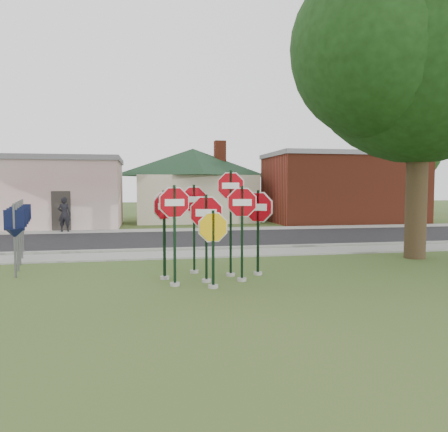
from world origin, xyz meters
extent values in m
plane|color=#32501E|center=(0.00, 0.00, 0.00)|extent=(120.00, 120.00, 0.00)
cube|color=gray|center=(0.00, 5.50, 0.03)|extent=(60.00, 1.60, 0.06)
cube|color=black|center=(0.00, 10.00, 0.02)|extent=(60.00, 7.00, 0.04)
cube|color=gray|center=(0.00, 14.30, 0.03)|extent=(60.00, 1.60, 0.06)
cube|color=gray|center=(0.00, 6.50, 0.07)|extent=(60.00, 0.20, 0.14)
cylinder|color=gray|center=(-0.06, 1.05, 0.04)|extent=(0.24, 0.24, 0.08)
cube|color=black|center=(-0.06, 1.05, 1.12)|extent=(0.07, 0.06, 2.24)
cylinder|color=white|center=(-0.06, 1.05, 1.78)|extent=(1.13, 0.31, 1.16)
cylinder|color=#96030D|center=(-0.06, 1.05, 1.78)|extent=(1.05, 0.30, 1.08)
cube|color=white|center=(-0.06, 1.05, 1.78)|extent=(0.52, 0.15, 0.19)
cylinder|color=gray|center=(0.01, 0.39, 0.04)|extent=(0.24, 0.24, 0.08)
cube|color=black|center=(0.01, 0.39, 0.94)|extent=(0.06, 0.05, 1.88)
cylinder|color=white|center=(0.01, 0.39, 1.47)|extent=(1.00, 0.08, 1.00)
cylinder|color=gold|center=(0.01, 0.39, 1.47)|extent=(0.93, 0.08, 0.93)
cylinder|color=gray|center=(-0.88, 0.78, 0.04)|extent=(0.24, 0.24, 0.08)
cube|color=black|center=(-0.88, 0.78, 1.24)|extent=(0.07, 0.06, 2.48)
cylinder|color=white|center=(-0.88, 0.78, 2.05)|extent=(1.04, 0.21, 1.05)
cylinder|color=#96030D|center=(-0.88, 0.78, 2.05)|extent=(0.96, 0.20, 0.98)
cube|color=white|center=(-0.88, 0.78, 2.05)|extent=(0.48, 0.10, 0.17)
cylinder|color=gray|center=(0.87, 1.02, 0.04)|extent=(0.24, 0.24, 0.08)
cube|color=black|center=(0.87, 1.02, 1.23)|extent=(0.06, 0.06, 2.46)
cylinder|color=white|center=(0.87, 1.02, 2.04)|extent=(1.06, 0.11, 1.06)
cylinder|color=#96030D|center=(0.87, 1.02, 2.04)|extent=(0.98, 0.11, 0.98)
cube|color=white|center=(0.87, 1.02, 2.04)|extent=(0.49, 0.05, 0.17)
cylinder|color=gray|center=(0.70, 1.69, 0.04)|extent=(0.24, 0.24, 0.08)
cube|color=black|center=(0.70, 1.69, 1.44)|extent=(0.07, 0.07, 2.87)
cylinder|color=white|center=(0.70, 1.69, 2.46)|extent=(0.96, 0.36, 1.02)
cylinder|color=#96030D|center=(0.70, 1.69, 2.46)|extent=(0.89, 0.34, 0.94)
cube|color=white|center=(0.70, 1.69, 2.46)|extent=(0.44, 0.17, 0.16)
cylinder|color=gray|center=(-0.23, 2.29, 0.04)|extent=(0.24, 0.24, 0.08)
cube|color=black|center=(-0.23, 2.29, 1.25)|extent=(0.06, 0.05, 2.49)
cylinder|color=white|center=(-0.23, 2.29, 2.08)|extent=(1.01, 0.03, 1.01)
cylinder|color=#96030D|center=(-0.23, 2.29, 2.08)|extent=(0.94, 0.03, 0.94)
cube|color=white|center=(-0.23, 2.29, 2.08)|extent=(0.47, 0.02, 0.16)
cylinder|color=gray|center=(1.48, 1.72, 0.04)|extent=(0.24, 0.24, 0.08)
cube|color=black|center=(1.48, 1.72, 1.17)|extent=(0.08, 0.08, 2.34)
cylinder|color=white|center=(1.48, 1.72, 1.88)|extent=(0.91, 0.76, 1.18)
cylinder|color=#96030D|center=(1.48, 1.72, 1.88)|extent=(0.85, 0.71, 1.09)
cube|color=white|center=(1.48, 1.72, 1.88)|extent=(0.42, 0.35, 0.19)
cylinder|color=gray|center=(-1.09, 1.61, 0.04)|extent=(0.24, 0.24, 0.08)
cube|color=black|center=(-1.09, 1.61, 1.17)|extent=(0.08, 0.08, 2.34)
cylinder|color=white|center=(-1.09, 1.61, 1.93)|extent=(0.78, 0.66, 1.01)
cylinder|color=#96030D|center=(-1.09, 1.61, 1.93)|extent=(0.73, 0.61, 0.93)
cube|color=white|center=(-1.09, 1.61, 1.93)|extent=(0.36, 0.31, 0.16)
cube|color=#59595E|center=(-5.00, 2.50, 1.00)|extent=(0.05, 0.05, 2.00)
cube|color=black|center=(-5.00, 2.50, 1.55)|extent=(0.55, 0.13, 0.55)
cone|color=black|center=(-5.00, 2.50, 1.20)|extent=(0.65, 0.65, 0.25)
cube|color=#59595E|center=(-5.20, 3.50, 1.00)|extent=(0.05, 0.05, 2.00)
cube|color=black|center=(-5.20, 3.50, 1.55)|extent=(0.55, 0.09, 0.55)
cone|color=black|center=(-5.20, 3.50, 1.20)|extent=(0.62, 0.62, 0.25)
cube|color=#59595E|center=(-5.40, 4.50, 1.00)|extent=(0.05, 0.05, 2.00)
cube|color=black|center=(-5.40, 4.50, 1.55)|extent=(0.55, 0.05, 0.55)
cone|color=black|center=(-5.40, 4.50, 1.20)|extent=(0.58, 0.58, 0.25)
cube|color=#59595E|center=(-5.60, 5.50, 1.00)|extent=(0.05, 0.05, 2.00)
cube|color=black|center=(-5.60, 5.50, 1.55)|extent=(0.55, 0.05, 0.55)
cone|color=black|center=(-5.60, 5.50, 1.20)|extent=(0.58, 0.58, 0.25)
cube|color=#59595E|center=(-5.80, 6.50, 1.00)|extent=(0.05, 0.05, 2.00)
cube|color=black|center=(-5.80, 6.50, 1.55)|extent=(0.55, 0.09, 0.55)
cone|color=black|center=(-5.80, 6.50, 1.20)|extent=(0.62, 0.62, 0.25)
cube|color=silver|center=(-9.00, 18.00, 2.00)|extent=(12.00, 6.00, 4.00)
cube|color=slate|center=(-9.00, 18.00, 4.05)|extent=(12.20, 6.20, 0.30)
cube|color=#332D28|center=(-6.00, 15.02, 1.10)|extent=(1.00, 0.10, 2.20)
cube|color=#B9AC93|center=(2.00, 22.00, 1.60)|extent=(8.00, 8.00, 3.20)
pyramid|color=black|center=(2.00, 22.00, 5.20)|extent=(11.60, 11.60, 2.00)
cube|color=maroon|center=(4.00, 22.00, 5.00)|extent=(0.80, 0.80, 1.60)
cube|color=maroon|center=(12.00, 18.50, 2.25)|extent=(10.00, 6.00, 4.50)
cube|color=slate|center=(12.00, 18.50, 4.60)|extent=(10.20, 6.20, 0.30)
cube|color=white|center=(10.00, 15.55, 2.60)|extent=(2.00, 0.08, 0.90)
cylinder|color=#302315|center=(7.50, 3.50, 2.77)|extent=(0.70, 0.70, 5.54)
sphere|color=black|center=(7.50, 3.50, 7.13)|extent=(7.81, 7.81, 7.81)
cylinder|color=#302315|center=(22.00, 26.00, 2.00)|extent=(0.50, 0.50, 4.00)
sphere|color=black|center=(22.00, 26.00, 5.60)|extent=(5.60, 5.60, 5.60)
imported|color=black|center=(-5.72, 14.30, 0.98)|extent=(0.71, 0.51, 1.84)
camera|label=1|loc=(-1.64, -9.86, 2.44)|focal=35.00mm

